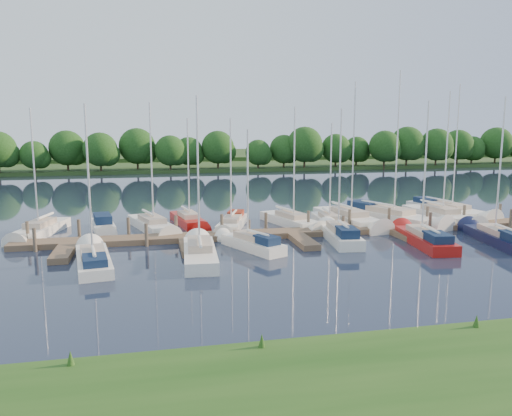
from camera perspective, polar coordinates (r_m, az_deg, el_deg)
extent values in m
plane|color=#1A2235|center=(30.71, 8.28, -6.27)|extent=(260.00, 260.00, 0.00)
cube|color=brown|center=(38.04, 4.12, -2.83)|extent=(40.00, 2.00, 0.40)
cube|color=brown|center=(34.13, -21.19, -4.88)|extent=(1.20, 4.00, 0.40)
cube|color=brown|center=(33.76, -7.63, -4.47)|extent=(1.20, 4.00, 0.40)
cube|color=brown|center=(35.24, 5.48, -3.83)|extent=(1.20, 4.00, 0.40)
cube|color=brown|center=(38.37, 16.96, -3.11)|extent=(1.20, 4.00, 0.40)
cube|color=brown|center=(42.79, 26.39, -2.43)|extent=(1.20, 4.00, 0.40)
cylinder|color=#473D33|center=(38.74, -24.63, -2.84)|extent=(0.24, 0.24, 2.00)
cylinder|color=#473D33|center=(38.13, -19.55, -2.71)|extent=(0.24, 0.24, 2.00)
cylinder|color=#473D33|center=(37.82, -14.36, -2.56)|extent=(0.24, 0.24, 2.00)
cylinder|color=#473D33|center=(37.82, -9.12, -2.38)|extent=(0.24, 0.24, 2.00)
cylinder|color=#473D33|center=(38.14, -3.93, -2.18)|extent=(0.24, 0.24, 2.00)
cylinder|color=#473D33|center=(38.76, 1.14, -1.97)|extent=(0.24, 0.24, 2.00)
cylinder|color=#473D33|center=(39.68, 6.00, -1.76)|extent=(0.24, 0.24, 2.00)
cylinder|color=#473D33|center=(40.87, 10.62, -1.54)|extent=(0.24, 0.24, 2.00)
cylinder|color=#473D33|center=(42.31, 14.94, -1.33)|extent=(0.24, 0.24, 2.00)
cylinder|color=#473D33|center=(43.97, 18.96, -1.13)|extent=(0.24, 0.24, 2.00)
cylinder|color=#473D33|center=(45.83, 22.67, -0.93)|extent=(0.24, 0.24, 2.00)
cylinder|color=#473D33|center=(47.87, 26.07, -0.75)|extent=(0.24, 0.24, 2.00)
cylinder|color=#473D33|center=(36.04, -23.95, -3.66)|extent=(0.24, 0.24, 2.00)
cylinder|color=#473D33|center=(35.24, -12.41, -3.35)|extent=(0.24, 0.24, 2.00)
cylinder|color=#473D33|center=(35.89, -0.83, -2.90)|extent=(0.24, 0.24, 2.00)
cylinder|color=#473D33|center=(37.92, 9.91, -2.37)|extent=(0.24, 0.24, 2.00)
cylinder|color=#473D33|center=(41.12, 19.27, -1.84)|extent=(0.24, 0.24, 2.00)
cylinder|color=#473D33|center=(45.26, 27.09, -1.36)|extent=(0.24, 0.24, 2.00)
cube|color=#253F18|center=(103.53, -6.26, 4.94)|extent=(180.00, 30.00, 0.60)
cube|color=#325023|center=(128.34, -7.41, 5.95)|extent=(220.00, 40.00, 1.40)
cylinder|color=#38281C|center=(94.23, -26.66, 4.10)|extent=(0.36, 0.36, 2.36)
sphere|color=#183C10|center=(94.06, -26.79, 5.85)|extent=(5.50, 5.50, 5.50)
sphere|color=#183C10|center=(94.00, -26.02, 5.42)|extent=(3.93, 3.93, 3.93)
cylinder|color=#38281C|center=(92.84, -22.92, 4.33)|extent=(0.36, 0.36, 2.48)
sphere|color=#183C10|center=(92.67, -23.04, 6.19)|extent=(5.78, 5.78, 5.78)
sphere|color=#183C10|center=(92.68, -22.22, 5.73)|extent=(4.13, 4.13, 4.13)
cylinder|color=#38281C|center=(89.29, -20.55, 4.18)|extent=(0.36, 0.36, 2.09)
sphere|color=#183C10|center=(89.12, -20.64, 5.81)|extent=(4.87, 4.87, 4.87)
sphere|color=#183C10|center=(89.21, -19.93, 5.40)|extent=(3.48, 3.48, 3.48)
cylinder|color=#38281C|center=(90.93, -17.31, 4.46)|extent=(0.36, 0.36, 2.17)
sphere|color=#183C10|center=(90.76, -17.39, 6.13)|extent=(5.06, 5.06, 5.06)
sphere|color=#183C10|center=(90.91, -16.67, 5.71)|extent=(3.62, 3.62, 3.62)
cylinder|color=#38281C|center=(88.10, -13.91, 4.43)|extent=(0.36, 0.36, 2.09)
sphere|color=#183C10|center=(87.92, -13.97, 6.09)|extent=(4.87, 4.87, 4.87)
sphere|color=#183C10|center=(88.14, -13.27, 5.67)|extent=(3.48, 3.48, 3.48)
cylinder|color=#38281C|center=(90.73, -9.85, 4.77)|extent=(0.36, 0.36, 2.28)
sphere|color=#183C10|center=(90.55, -9.90, 6.52)|extent=(5.31, 5.31, 5.31)
sphere|color=#183C10|center=(90.84, -9.17, 6.07)|extent=(3.80, 3.80, 3.80)
cylinder|color=#38281C|center=(90.43, -7.50, 4.92)|extent=(0.36, 0.36, 2.61)
sphere|color=#183C10|center=(90.24, -7.54, 6.93)|extent=(6.09, 6.09, 6.09)
sphere|color=#183C10|center=(90.59, -6.71, 6.41)|extent=(4.35, 4.35, 4.35)
cylinder|color=#38281C|center=(92.24, -3.48, 5.12)|extent=(0.36, 0.36, 2.78)
sphere|color=#183C10|center=(92.05, -3.50, 7.23)|extent=(6.49, 6.49, 6.49)
sphere|color=#183C10|center=(92.51, -2.66, 6.67)|extent=(4.63, 4.63, 4.63)
cylinder|color=#38281C|center=(91.08, -0.82, 4.86)|extent=(0.36, 0.36, 2.09)
sphere|color=#183C10|center=(90.91, -0.82, 6.47)|extent=(4.88, 4.88, 4.88)
sphere|color=#183C10|center=(91.35, -0.20, 6.05)|extent=(3.48, 3.48, 3.48)
cylinder|color=#38281C|center=(91.93, 2.99, 4.90)|extent=(0.36, 0.36, 2.11)
sphere|color=#183C10|center=(91.77, 3.00, 6.50)|extent=(4.92, 4.92, 4.92)
sphere|color=#183C10|center=(92.28, 3.60, 6.08)|extent=(3.52, 3.52, 3.52)
cylinder|color=#38281C|center=(94.93, 5.65, 5.24)|extent=(0.36, 0.36, 2.87)
sphere|color=#183C10|center=(94.75, 5.69, 7.36)|extent=(6.70, 6.70, 6.70)
sphere|color=#183C10|center=(95.42, 6.47, 6.78)|extent=(4.79, 4.79, 4.79)
cylinder|color=#38281C|center=(94.11, 8.75, 5.13)|extent=(0.36, 0.36, 2.85)
sphere|color=#183C10|center=(93.92, 8.80, 7.25)|extent=(6.65, 6.65, 6.65)
sphere|color=#183C10|center=(94.66, 9.56, 6.67)|extent=(4.75, 4.75, 4.75)
cylinder|color=#38281C|center=(97.50, 11.68, 5.01)|extent=(0.36, 0.36, 2.22)
sphere|color=#183C10|center=(97.34, 11.73, 6.60)|extent=(5.18, 5.18, 5.18)
sphere|color=#183C10|center=(98.01, 12.27, 6.17)|extent=(3.70, 3.70, 3.70)
cylinder|color=#38281C|center=(101.30, 13.35, 5.24)|extent=(0.36, 0.36, 2.68)
sphere|color=#183C10|center=(101.13, 13.42, 7.09)|extent=(6.26, 6.26, 6.26)
sphere|color=#183C10|center=(101.93, 14.04, 6.58)|extent=(4.47, 4.47, 4.47)
cylinder|color=#38281C|center=(102.07, 16.74, 5.12)|extent=(0.36, 0.36, 2.67)
sphere|color=#183C10|center=(101.90, 16.82, 6.95)|extent=(6.22, 6.22, 6.22)
sphere|color=#183C10|center=(102.76, 17.40, 6.44)|extent=(4.45, 4.45, 4.45)
cylinder|color=#38281C|center=(104.61, 20.13, 4.93)|extent=(0.36, 0.36, 2.26)
sphere|color=#183C10|center=(104.46, 20.22, 6.43)|extent=(5.27, 5.27, 5.27)
sphere|color=#183C10|center=(105.27, 20.66, 6.02)|extent=(3.76, 3.76, 3.76)
cylinder|color=#38281C|center=(107.77, 20.97, 4.99)|extent=(0.36, 0.36, 2.25)
sphere|color=#183C10|center=(107.63, 21.06, 6.45)|extent=(5.24, 5.24, 5.24)
sphere|color=#183C10|center=(108.44, 21.48, 6.04)|extent=(3.75, 3.75, 3.75)
cylinder|color=#38281C|center=(111.91, 23.14, 5.07)|extent=(0.36, 0.36, 2.53)
sphere|color=#183C10|center=(111.76, 23.25, 6.65)|extent=(5.90, 5.90, 5.90)
sphere|color=#183C10|center=(112.69, 23.69, 6.21)|extent=(4.21, 4.21, 4.21)
cylinder|color=#38281C|center=(114.31, 25.29, 5.08)|extent=(0.36, 0.36, 2.85)
sphere|color=#183C10|center=(114.15, 25.42, 6.82)|extent=(6.65, 6.65, 6.65)
sphere|color=#183C10|center=(115.21, 25.89, 6.33)|extent=(4.75, 4.75, 4.75)
cube|color=white|center=(41.77, -23.19, -2.54)|extent=(3.30, 6.76, 1.14)
cone|color=white|center=(38.91, -25.17, -3.51)|extent=(1.42, 2.43, 0.91)
cube|color=tan|center=(41.35, -23.44, -1.64)|extent=(2.02, 3.17, 0.52)
cylinder|color=silver|center=(40.51, -24.02, 4.17)|extent=(0.12, 0.12, 8.79)
cylinder|color=silver|center=(42.15, -22.93, -0.83)|extent=(0.78, 2.87, 0.10)
cylinder|color=white|center=(42.15, -22.93, -0.83)|extent=(0.81, 2.58, 0.20)
cube|color=white|center=(41.99, -17.08, -2.13)|extent=(2.37, 4.95, 0.87)
cone|color=white|center=(39.67, -16.77, -2.78)|extent=(1.02, 1.54, 0.78)
cube|color=#12223F|center=(41.86, -17.12, -1.22)|extent=(1.69, 2.79, 0.79)
cube|color=white|center=(41.21, -11.91, -2.13)|extent=(3.91, 7.15, 1.09)
cone|color=white|center=(38.01, -10.33, -3.05)|extent=(1.64, 2.59, 0.96)
cube|color=tan|center=(40.76, -11.80, -1.26)|extent=(2.31, 3.39, 0.50)
cylinder|color=silver|center=(39.86, -11.86, 5.03)|extent=(0.12, 0.12, 9.30)
cylinder|color=silver|center=(41.66, -12.25, -0.49)|extent=(1.03, 2.99, 0.10)
cylinder|color=white|center=(41.66, -12.25, -0.49)|extent=(1.02, 2.69, 0.20)
cube|color=#A4130F|center=(42.56, -7.82, -1.65)|extent=(2.78, 6.25, 1.08)
cone|color=#A4130F|center=(39.70, -6.69, -2.43)|extent=(1.22, 2.23, 0.85)
cube|color=tan|center=(42.15, -7.73, -0.81)|extent=(1.75, 2.90, 0.49)
cylinder|color=silver|center=(41.35, -7.74, 4.49)|extent=(0.12, 0.12, 8.15)
cylinder|color=silver|center=(42.94, -8.06, -0.09)|extent=(0.60, 2.69, 0.10)
cylinder|color=white|center=(42.94, -8.06, -0.09)|extent=(0.64, 2.41, 0.20)
cube|color=white|center=(41.06, -2.71, -1.98)|extent=(3.58, 6.31, 0.95)
cone|color=white|center=(38.13, -3.47, -2.87)|extent=(1.50, 2.29, 0.85)
cube|color=tan|center=(40.65, -2.78, -1.25)|extent=(2.10, 3.00, 0.43)
cube|color=maroon|center=(42.58, -2.33, -0.64)|extent=(1.72, 2.11, 0.48)
cylinder|color=silver|center=(39.81, -2.90, 4.30)|extent=(0.12, 0.12, 8.21)
cylinder|color=silver|center=(41.47, -2.58, -0.55)|extent=(0.98, 2.62, 0.10)
cylinder|color=white|center=(41.47, -2.58, -0.55)|extent=(0.98, 2.37, 0.20)
cube|color=white|center=(42.06, 3.80, -1.71)|extent=(3.76, 6.94, 1.12)
cone|color=white|center=(39.36, 6.45, -2.53)|extent=(1.58, 2.51, 0.94)
cube|color=tan|center=(41.66, 4.06, -0.82)|extent=(2.23, 3.29, 0.51)
cylinder|color=silver|center=(40.83, 4.39, 5.13)|extent=(0.12, 0.12, 9.02)
cylinder|color=silver|center=(42.41, 3.33, -0.07)|extent=(0.98, 2.90, 0.10)
cylinder|color=white|center=(42.41, 3.33, -0.07)|extent=(0.98, 2.61, 0.20)
cube|color=white|center=(42.31, 8.18, -1.73)|extent=(2.21, 5.94, 1.00)
cone|color=white|center=(39.56, 9.22, -2.53)|extent=(1.02, 2.10, 0.81)
cube|color=tan|center=(41.91, 8.30, -0.96)|extent=(1.48, 2.72, 0.46)
cylinder|color=silver|center=(41.13, 8.53, 4.15)|extent=(0.12, 0.12, 7.83)
cylinder|color=silver|center=(42.68, 8.02, -0.27)|extent=(0.37, 2.61, 0.10)
cylinder|color=white|center=(42.68, 8.02, -0.27)|extent=(0.44, 2.33, 0.20)
cube|color=white|center=(43.78, 10.26, -1.41)|extent=(3.44, 8.39, 1.23)
cone|color=white|center=(40.40, 13.19, -2.41)|extent=(1.54, 2.98, 1.14)
cube|color=tan|center=(43.30, 10.57, -0.46)|extent=(2.22, 3.87, 0.56)
cylinder|color=silver|center=(42.38, 11.07, 6.57)|extent=(0.12, 0.12, 10.99)
cylinder|color=silver|center=(44.26, 9.77, 0.37)|extent=(0.63, 3.64, 0.10)
cylinder|color=white|center=(44.26, 9.77, 0.37)|extent=(0.67, 3.25, 0.20)
cube|color=white|center=(45.33, 14.59, -1.19)|extent=(5.90, 9.11, 1.25)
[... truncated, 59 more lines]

